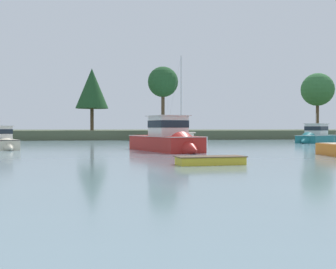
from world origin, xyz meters
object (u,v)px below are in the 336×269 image
cruiser_red (170,144)px  dinghy_yellow (210,162)px  cruiser_cream (1,144)px  sailboat_white (184,141)px  cruiser_teal (314,138)px

cruiser_red → dinghy_yellow: cruiser_red is taller
cruiser_cream → sailboat_white: (21.05, 16.19, -0.29)m
dinghy_yellow → sailboat_white: size_ratio=0.32×
cruiser_cream → sailboat_white: 26.56m
cruiser_cream → cruiser_teal: bearing=17.2°
cruiser_red → dinghy_yellow: bearing=-90.2°
cruiser_teal → cruiser_cream: bearing=-162.8°
dinghy_yellow → cruiser_cream: bearing=127.7°
cruiser_red → sailboat_white: sailboat_white is taller
cruiser_teal → dinghy_yellow: bearing=-126.4°
cruiser_teal → sailboat_white: size_ratio=0.69×
cruiser_cream → sailboat_white: size_ratio=0.59×
cruiser_teal → dinghy_yellow: (-23.21, -31.48, -0.45)m
cruiser_teal → cruiser_cream: size_ratio=1.17×
cruiser_teal → cruiser_cream: 40.14m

